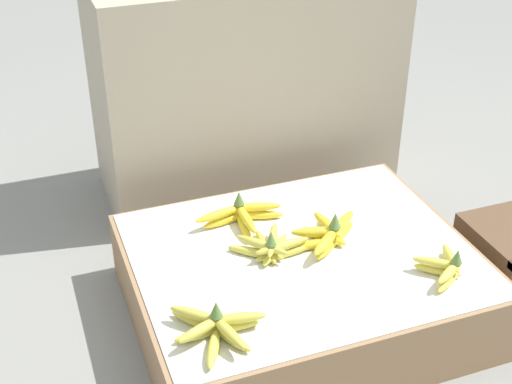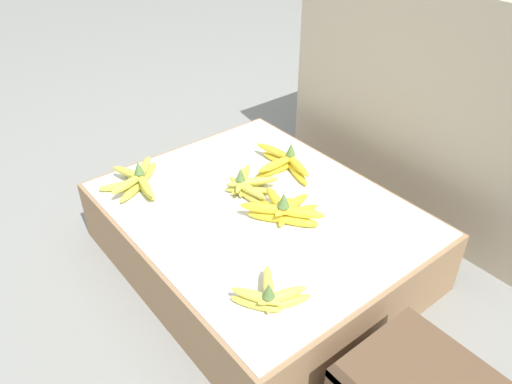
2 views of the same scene
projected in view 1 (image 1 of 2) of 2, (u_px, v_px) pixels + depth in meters
The scene contains 8 objects.
ground_plane at pixel (300, 313), 2.07m from camera, with size 10.00×10.00×0.00m, color gray.
display_platform at pixel (301, 283), 2.02m from camera, with size 0.94×0.76×0.21m.
back_vendor_table at pixel (245, 86), 2.51m from camera, with size 1.03×0.46×0.79m.
banana_bunch_front_left at pixel (215, 328), 1.66m from camera, with size 0.23×0.23×0.09m.
banana_bunch_front_right at pixel (446, 267), 1.86m from camera, with size 0.14×0.17×0.09m.
banana_bunch_middle_midleft at pixel (271, 247), 1.94m from camera, with size 0.22×0.17×0.09m.
banana_bunch_middle_midright at pixel (328, 234), 1.99m from camera, with size 0.22×0.21×0.10m.
banana_bunch_back_midleft at pixel (241, 215), 2.07m from camera, with size 0.27×0.16×0.10m.
Camera 1 is at (-0.67, -1.45, 1.37)m, focal length 50.00 mm.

